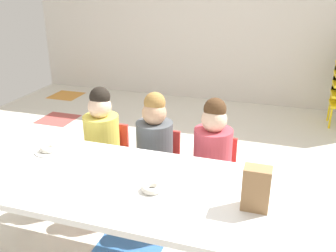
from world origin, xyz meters
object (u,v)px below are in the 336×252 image
object	(u,v)px
paper_bag_brown	(256,188)
donut_powdered_loose	(152,188)
seated_child_far_right	(213,150)
seated_child_near_camera	(102,135)
seated_child_middle_seat	(155,142)
paper_plate_near_edge	(49,151)
donut_powdered_on_plate	(49,148)
craft_table	(142,191)

from	to	relation	value
paper_bag_brown	donut_powdered_loose	xyz separation A→B (m)	(-0.53, -0.01, -0.09)
donut_powdered_loose	seated_child_far_right	bearing A→B (deg)	74.92
seated_child_near_camera	seated_child_far_right	world-z (taller)	same
paper_bag_brown	seated_child_middle_seat	bearing A→B (deg)	138.22
seated_child_middle_seat	paper_plate_near_edge	distance (m)	0.72
paper_bag_brown	paper_plate_near_edge	size ratio (longest dim) A/B	1.22
donut_powdered_on_plate	donut_powdered_loose	bearing A→B (deg)	-16.45
craft_table	seated_child_near_camera	bearing A→B (deg)	132.12
seated_child_near_camera	seated_child_far_right	size ratio (longest dim) A/B	1.00
paper_bag_brown	paper_plate_near_edge	xyz separation A→B (m)	(-1.32, 0.23, -0.11)
craft_table	paper_plate_near_edge	bearing A→B (deg)	165.70
paper_bag_brown	donut_powdered_on_plate	world-z (taller)	paper_bag_brown
craft_table	seated_child_middle_seat	bearing A→B (deg)	103.85
seated_child_near_camera	donut_powdered_loose	world-z (taller)	seated_child_near_camera
craft_table	paper_bag_brown	bearing A→B (deg)	-4.21
donut_powdered_on_plate	seated_child_near_camera	bearing A→B (deg)	72.55
craft_table	seated_child_near_camera	world-z (taller)	seated_child_near_camera
seated_child_near_camera	paper_bag_brown	bearing A→B (deg)	-29.97
paper_plate_near_edge	paper_bag_brown	bearing A→B (deg)	-9.76
donut_powdered_on_plate	donut_powdered_loose	world-z (taller)	donut_powdered_on_plate
donut_powdered_loose	paper_bag_brown	bearing A→B (deg)	0.75
craft_table	paper_bag_brown	distance (m)	0.62
paper_bag_brown	donut_powdered_on_plate	bearing A→B (deg)	170.24
paper_plate_near_edge	donut_powdered_loose	bearing A→B (deg)	-16.45
seated_child_near_camera	paper_bag_brown	distance (m)	1.37
seated_child_near_camera	seated_child_far_right	xyz separation A→B (m)	(0.83, 0.00, 0.00)
seated_child_far_right	donut_powdered_on_plate	xyz separation A→B (m)	(-0.98, -0.45, 0.08)
seated_child_far_right	paper_bag_brown	size ratio (longest dim) A/B	4.17
seated_child_near_camera	seated_child_middle_seat	distance (m)	0.42
craft_table	paper_plate_near_edge	distance (m)	0.74
paper_plate_near_edge	donut_powdered_loose	xyz separation A→B (m)	(0.79, -0.23, 0.01)
paper_bag_brown	paper_plate_near_edge	bearing A→B (deg)	170.24
craft_table	donut_powdered_loose	world-z (taller)	donut_powdered_loose
craft_table	seated_child_far_right	world-z (taller)	seated_child_far_right
seated_child_far_right	paper_plate_near_edge	world-z (taller)	seated_child_far_right
seated_child_near_camera	seated_child_far_right	distance (m)	0.83
seated_child_far_right	paper_plate_near_edge	size ratio (longest dim) A/B	5.10
craft_table	donut_powdered_loose	distance (m)	0.11
craft_table	seated_child_far_right	bearing A→B (deg)	67.66
seated_child_middle_seat	donut_powdered_loose	distance (m)	0.73
paper_bag_brown	donut_powdered_loose	bearing A→B (deg)	-179.25
seated_child_middle_seat	donut_powdered_loose	world-z (taller)	seated_child_middle_seat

